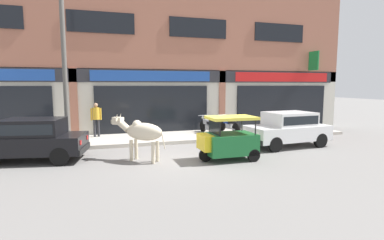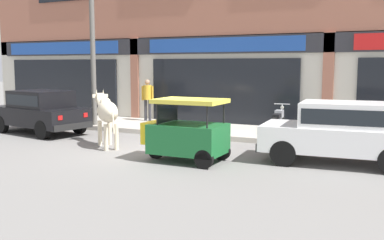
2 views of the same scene
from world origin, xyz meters
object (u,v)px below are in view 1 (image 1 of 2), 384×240
Objects in this scene: car_0 at (288,127)px; auto_rickshaw at (228,141)px; pedestrian at (96,116)px; utility_pole at (64,65)px; motorcycle_0 at (208,126)px; car_1 at (32,138)px; cow at (142,132)px; motorcycle_1 at (229,125)px.

auto_rickshaw reaches higher than car_0.
pedestrian is 0.25× the size of utility_pole.
auto_rickshaw is 1.10× the size of motorcycle_0.
auto_rickshaw is (6.46, -1.78, -0.15)m from car_1.
car_1 is (-9.82, 0.40, 0.00)m from car_0.
cow is at bearing -174.00° from car_0.
cow is 5.52m from motorcycle_0.
motorcycle_1 is at bearing 110.89° from car_0.
car_1 is 2.37× the size of pedestrian.
car_0 is 2.32× the size of pedestrian.
car_0 reaches higher than motorcycle_0.
motorcycle_1 is 6.57m from pedestrian.
auto_rickshaw reaches higher than car_1.
cow is 0.47× the size of car_0.
utility_pole is at bearing 133.94° from cow.
cow reaches higher than auto_rickshaw.
motorcycle_1 is at bearing 65.63° from auto_rickshaw.
cow reaches higher than car_0.
car_0 is (6.24, 0.66, -0.19)m from cow.
pedestrian reaches higher than motorcycle_1.
auto_rickshaw is 1.12× the size of motorcycle_1.
cow is 4.83m from pedestrian.
cow is 2.99m from auto_rickshaw.
motorcycle_1 is (2.11, 4.66, -0.12)m from auto_rickshaw.
utility_pole reaches higher than car_1.
utility_pole is (-2.60, 2.70, 2.36)m from cow.
pedestrian reaches higher than motorcycle_0.
car_1 is at bearing -161.45° from motorcycle_1.
pedestrian reaches higher than car_0.
utility_pole reaches higher than auto_rickshaw.
motorcycle_1 is at bearing 18.55° from car_1.
car_0 is 2.08× the size of motorcycle_1.
auto_rickshaw is at bearing -114.37° from motorcycle_1.
motorcycle_0 is 0.28× the size of utility_pole.
auto_rickshaw is at bearing -32.01° from utility_pole.
cow is 6.27m from car_0.
auto_rickshaw is 5.11m from motorcycle_1.
utility_pole is (-5.48, 3.42, 2.71)m from auto_rickshaw.
cow is at bearing -46.06° from utility_pole.
car_1 is 7.97m from motorcycle_0.
utility_pole is at bearing -170.78° from motorcycle_1.
pedestrian is (-1.52, 4.59, 0.14)m from cow.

